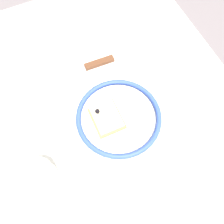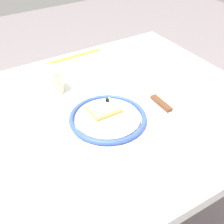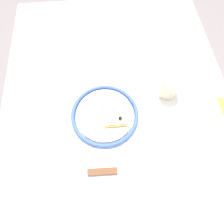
{
  "view_description": "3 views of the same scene",
  "coord_description": "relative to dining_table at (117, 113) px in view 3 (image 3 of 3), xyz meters",
  "views": [
    {
      "loc": [
        -0.18,
        0.07,
        1.32
      ],
      "look_at": [
        0.06,
        -0.04,
        0.73
      ],
      "focal_mm": 39.11,
      "sensor_mm": 36.0,
      "label": 1
    },
    {
      "loc": [
        -0.32,
        -0.66,
        1.29
      ],
      "look_at": [
        0.05,
        -0.06,
        0.75
      ],
      "focal_mm": 49.57,
      "sensor_mm": 36.0,
      "label": 2
    },
    {
      "loc": [
        0.3,
        -0.05,
        1.3
      ],
      "look_at": [
        0.05,
        -0.02,
        0.74
      ],
      "focal_mm": 30.18,
      "sensor_mm": 36.0,
      "label": 3
    }
  ],
  "objects": [
    {
      "name": "pizza_slice_near",
      "position": [
        0.05,
        -0.02,
        0.1
      ],
      "size": [
        0.09,
        0.07,
        0.03
      ],
      "color": "tan",
      "rests_on": "plate"
    },
    {
      "name": "knife",
      "position": [
        0.23,
        -0.04,
        0.09
      ],
      "size": [
        0.03,
        0.24,
        0.01
      ],
      "color": "silver",
      "rests_on": "dining_table"
    },
    {
      "name": "plate",
      "position": [
        0.04,
        -0.05,
        0.09
      ],
      "size": [
        0.23,
        0.23,
        0.02
      ],
      "color": "white",
      "rests_on": "dining_table"
    },
    {
      "name": "ground_plane",
      "position": [
        0.0,
        0.0,
        -0.63
      ],
      "size": [
        6.0,
        6.0,
        0.0
      ],
      "primitive_type": "plane",
      "color": "slate"
    },
    {
      "name": "cup",
      "position": [
        -0.03,
        0.18,
        0.12
      ],
      "size": [
        0.07,
        0.07,
        0.08
      ],
      "primitive_type": "cylinder",
      "color": "beige",
      "rests_on": "dining_table"
    },
    {
      "name": "dining_table",
      "position": [
        0.0,
        0.0,
        0.0
      ],
      "size": [
        1.11,
        0.81,
        0.71
      ],
      "color": "white",
      "rests_on": "ground_plane"
    },
    {
      "name": "fork",
      "position": [
        -0.14,
        -0.05,
        0.08
      ],
      "size": [
        0.08,
        0.2,
        0.0
      ],
      "color": "silver",
      "rests_on": "dining_table"
    }
  ]
}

